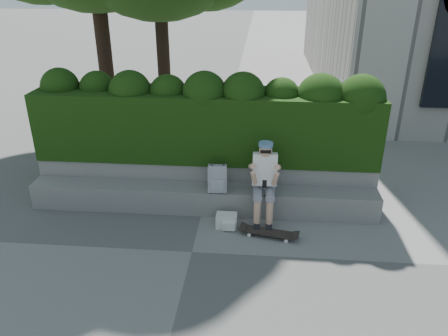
# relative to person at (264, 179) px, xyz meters

# --- Properties ---
(ground) EXTENTS (80.00, 80.00, 0.00)m
(ground) POSITION_rel_person_xyz_m (-1.06, -1.07, -0.75)
(ground) COLOR slate
(ground) RESTS_ON ground
(bench_ledge) EXTENTS (6.00, 0.45, 0.45)m
(bench_ledge) POSITION_rel_person_xyz_m (-1.06, 0.18, -0.53)
(bench_ledge) COLOR gray
(bench_ledge) RESTS_ON ground
(planter_wall) EXTENTS (6.00, 0.50, 0.75)m
(planter_wall) POSITION_rel_person_xyz_m (-1.06, 0.66, -0.38)
(planter_wall) COLOR gray
(planter_wall) RESTS_ON ground
(hedge) EXTENTS (6.00, 1.00, 1.20)m
(hedge) POSITION_rel_person_xyz_m (-1.06, 0.88, 0.60)
(hedge) COLOR black
(hedge) RESTS_ON planter_wall
(person) EXTENTS (0.40, 0.76, 1.38)m
(person) POSITION_rel_person_xyz_m (0.00, 0.00, 0.00)
(person) COLOR gray
(person) RESTS_ON ground
(skateboard) EXTENTS (0.87, 0.38, 0.09)m
(skateboard) POSITION_rel_person_xyz_m (0.09, -0.55, -0.68)
(skateboard) COLOR black
(skateboard) RESTS_ON ground
(backpack_plaid) EXTENTS (0.33, 0.19, 0.46)m
(backpack_plaid) POSITION_rel_person_xyz_m (-0.78, 0.08, -0.07)
(backpack_plaid) COLOR silver
(backpack_plaid) RESTS_ON bench_ledge
(backpack_ground) EXTENTS (0.34, 0.24, 0.22)m
(backpack_ground) POSITION_rel_person_xyz_m (-0.60, -0.30, -0.64)
(backpack_ground) COLOR beige
(backpack_ground) RESTS_ON ground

